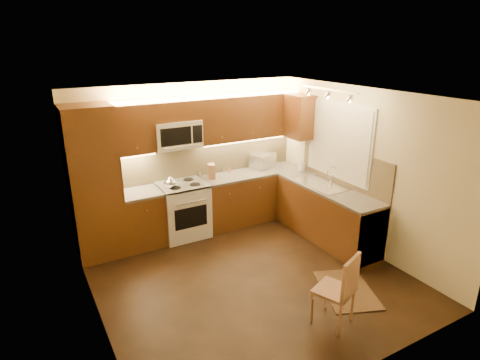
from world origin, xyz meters
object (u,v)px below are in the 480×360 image
kettle (171,182)px  toaster_oven (263,160)px  sink (323,181)px  knife_block (211,171)px  dining_chair (334,289)px  microwave (176,134)px  soap_bottle (301,165)px  stove (183,210)px

kettle → toaster_oven: toaster_oven is taller
sink → toaster_oven: size_ratio=2.03×
knife_block → dining_chair: (0.07, -3.05, -0.57)m
toaster_oven → knife_block: 1.10m
microwave → sink: 2.48m
toaster_oven → knife_block: bearing=163.5°
sink → knife_block: 1.87m
microwave → dining_chair: 3.40m
kettle → knife_block: (0.80, 0.18, -0.00)m
sink → kettle: kettle is taller
soap_bottle → sink: bearing=-106.7°
kettle → soap_bottle: kettle is taller
stove → knife_block: (0.58, 0.09, 0.56)m
sink → knife_block: (-1.42, 1.22, 0.05)m
kettle → soap_bottle: size_ratio=1.03×
stove → microwave: 1.27m
toaster_oven → knife_block: size_ratio=1.73×
knife_block → stove: bearing=-155.5°
sink → dining_chair: (-1.35, -1.83, -0.52)m
stove → dining_chair: bearing=-77.6°
kettle → dining_chair: bearing=-57.1°
stove → kettle: (-0.22, -0.09, 0.56)m
knife_block → dining_chair: size_ratio=0.27×
kettle → sink: bearing=-9.0°
microwave → dining_chair: size_ratio=0.84×
microwave → kettle: bearing=-134.6°
microwave → knife_block: 0.91m
sink → toaster_oven: 1.35m
stove → knife_block: knife_block is taller
knife_block → toaster_oven: bearing=19.7°
knife_block → soap_bottle: 1.65m
microwave → knife_block: (0.58, -0.04, -0.70)m
stove → kettle: bearing=-158.2°
knife_block → soap_bottle: bearing=0.1°
soap_bottle → dining_chair: size_ratio=0.22×
toaster_oven → soap_bottle: toaster_oven is taller
kettle → knife_block: size_ratio=0.85×
sink → toaster_oven: toaster_oven is taller
kettle → dining_chair: size_ratio=0.23×
stove → microwave: (0.00, 0.14, 1.26)m
stove → knife_block: bearing=9.3°
dining_chair → soap_bottle: bearing=37.4°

